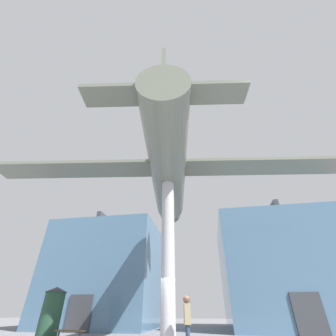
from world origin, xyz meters
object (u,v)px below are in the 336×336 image
support_pylon_central (168,252)px  info_kiosk (52,312)px  plaza_bench (70,332)px  suspended_airplane (168,171)px  visitor_person (187,319)px

support_pylon_central → info_kiosk: (-6.73, 2.25, -2.36)m
plaza_bench → suspended_airplane: bearing=-15.2°
suspended_airplane → info_kiosk: size_ratio=8.21×
suspended_airplane → info_kiosk: suspended_airplane is taller
plaza_bench → visitor_person: bearing=-22.0°
visitor_person → info_kiosk: (-7.58, 2.98, 0.19)m
visitor_person → info_kiosk: info_kiosk is taller
visitor_person → info_kiosk: size_ratio=0.75×
info_kiosk → suspended_airplane: bearing=-16.3°
support_pylon_central → visitor_person: 2.79m
suspended_airplane → visitor_person: 7.33m
suspended_airplane → support_pylon_central: bearing=-90.0°
visitor_person → plaza_bench: visitor_person is taller
visitor_person → suspended_airplane: bearing=-153.0°
support_pylon_central → suspended_airplane: size_ratio=0.36×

